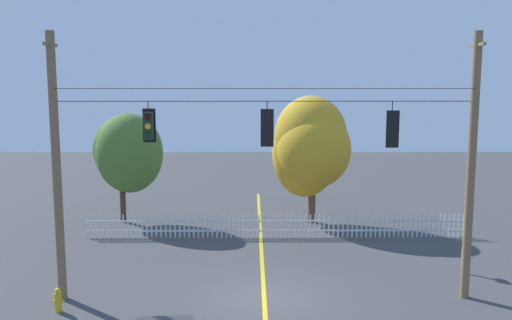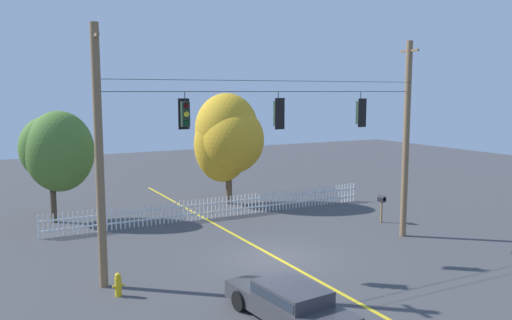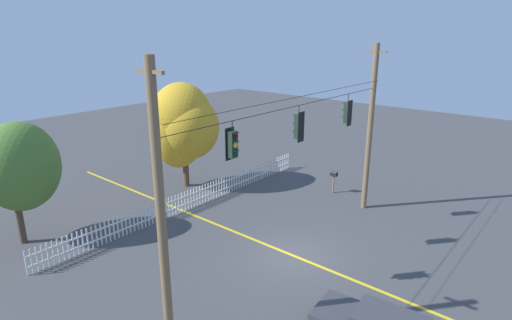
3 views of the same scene
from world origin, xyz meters
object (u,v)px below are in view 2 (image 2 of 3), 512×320
Objects in this scene: parked_car at (289,302)px; roadside_mailbox at (382,201)px; autumn_maple_mid at (227,137)px; fire_hydrant at (118,285)px; traffic_signal_westbound_side at (185,114)px; autumn_maple_near_fence at (56,150)px; traffic_signal_eastbound_side at (360,113)px; traffic_signal_northbound_secondary at (278,113)px.

roadside_mailbox reaches higher than parked_car.
autumn_maple_mid reaches higher than roadside_mailbox.
fire_hydrant is (-9.35, -11.42, -3.70)m from autumn_maple_mid.
autumn_maple_near_fence is at bearing 106.55° from traffic_signal_westbound_side.
parked_car is 5.89× the size of fire_hydrant.
traffic_signal_westbound_side is at bearing -168.00° from roadside_mailbox.
traffic_signal_eastbound_side is at bearing -145.10° from roadside_mailbox.
roadside_mailbox is (14.56, 3.62, 0.76)m from fire_hydrant.
parked_car is at bearing -78.23° from traffic_signal_westbound_side.
traffic_signal_westbound_side is at bearing 179.86° from traffic_signal_eastbound_side.
traffic_signal_westbound_side and traffic_signal_eastbound_side have the same top height.
traffic_signal_northbound_secondary is 8.13m from parked_car.
traffic_signal_eastbound_side is at bearing -0.14° from traffic_signal_westbound_side.
traffic_signal_westbound_side is at bearing -122.16° from autumn_maple_mid.
roadside_mailbox is (7.74, 2.50, -4.78)m from traffic_signal_northbound_secondary.
autumn_maple_mid is at bearing 50.69° from fire_hydrant.
autumn_maple_near_fence is (-11.25, 10.67, -2.12)m from traffic_signal_eastbound_side.
autumn_maple_near_fence is 1.22× the size of parked_car.
parked_car is at bearing -142.88° from roadside_mailbox.
autumn_maple_mid is 4.74× the size of roadside_mailbox.
autumn_maple_near_fence is 7.19× the size of fire_hydrant.
parked_car is at bearing -117.03° from traffic_signal_northbound_secondary.
roadside_mailbox is at bearing -56.25° from autumn_maple_mid.
fire_hydrant is 15.02m from roadside_mailbox.
fire_hydrant is (-4.03, 4.35, -0.21)m from parked_car.
traffic_signal_northbound_secondary reaches higher than fire_hydrant.
roadside_mailbox is (5.21, -7.80, -2.95)m from autumn_maple_mid.
traffic_signal_westbound_side is 8.09m from traffic_signal_eastbound_side.
traffic_signal_westbound_side is 11.34m from autumn_maple_near_fence.
autumn_maple_mid is at bearing 123.75° from roadside_mailbox.
traffic_signal_westbound_side and traffic_signal_northbound_secondary have the same top height.
traffic_signal_northbound_secondary is 1.06× the size of roadside_mailbox.
traffic_signal_eastbound_side is 6.44m from roadside_mailbox.
traffic_signal_northbound_secondary is 13.00m from autumn_maple_near_fence.
traffic_signal_northbound_secondary is 1.85× the size of fire_hydrant.
traffic_signal_northbound_secondary is 0.26× the size of autumn_maple_near_fence.
fire_hydrant is at bearing -158.43° from traffic_signal_westbound_side.
roadside_mailbox is at bearing 13.97° from fire_hydrant.
traffic_signal_westbound_side is 12.88m from roadside_mailbox.
traffic_signal_eastbound_side is at bearing 5.84° from fire_hydrant.
autumn_maple_near_fence is 17.01m from parked_car.
traffic_signal_westbound_side is at bearing 101.77° from parked_car.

